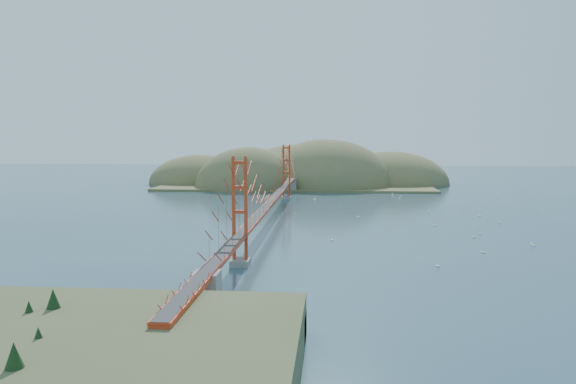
# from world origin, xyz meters

# --- Properties ---
(ground) EXTENTS (320.00, 320.00, 0.00)m
(ground) POSITION_xyz_m (0.00, 0.00, 0.00)
(ground) COLOR #2D4A5A
(ground) RESTS_ON ground
(bridge) EXTENTS (2.20, 94.40, 12.00)m
(bridge) POSITION_xyz_m (0.00, 0.18, 7.01)
(bridge) COLOR gray
(bridge) RESTS_ON ground
(approach_viaduct) EXTENTS (1.40, 12.00, 3.38)m
(approach_viaduct) POSITION_xyz_m (0.00, -51.91, 2.55)
(approach_viaduct) COLOR red
(approach_viaduct) RESTS_ON ground
(promontory) EXTENTS (9.00, 6.00, 0.24)m
(promontory) POSITION_xyz_m (0.00, -48.50, 0.12)
(promontory) COLOR #59544C
(promontory) RESTS_ON ground
(fort) EXTENTS (3.70, 2.30, 1.75)m
(fort) POSITION_xyz_m (0.40, -47.80, 0.67)
(fort) COLOR maroon
(fort) RESTS_ON ground
(near_bluff) EXTENTS (24.00, 20.50, 4.11)m
(near_bluff) POSITION_xyz_m (-4.00, -59.25, 1.45)
(near_bluff) COLOR #48542F
(near_bluff) RESTS_ON ground
(far_headlands) EXTENTS (84.00, 58.00, 25.00)m
(far_headlands) POSITION_xyz_m (2.21, 68.52, 0.00)
(far_headlands) COLOR brown
(far_headlands) RESTS_ON ground
(sailboat_3) EXTENTS (0.66, 0.66, 0.70)m
(sailboat_3) POSITION_xyz_m (6.00, 30.30, 0.15)
(sailboat_3) COLOR white
(sailboat_3) RESTS_ON ground
(sailboat_15) EXTENTS (0.49, 0.56, 0.64)m
(sailboat_15) POSITION_xyz_m (23.35, 40.05, 0.15)
(sailboat_15) COLOR white
(sailboat_15) RESTS_ON ground
(sailboat_14) EXTENTS (0.62, 0.62, 0.67)m
(sailboat_14) POSITION_xyz_m (35.97, 1.60, 0.15)
(sailboat_14) COLOR white
(sailboat_14) RESTS_ON ground
(sailboat_9) EXTENTS (0.58, 0.58, 0.60)m
(sailboat_9) POSITION_xyz_m (46.63, 14.95, 0.14)
(sailboat_9) COLOR white
(sailboat_9) RESTS_ON ground
(sailboat_13) EXTENTS (0.61, 0.61, 0.63)m
(sailboat_13) POSITION_xyz_m (28.95, -11.41, 0.14)
(sailboat_13) COLOR white
(sailboat_13) RESTS_ON ground
(sailboat_17) EXTENTS (0.64, 0.62, 0.72)m
(sailboat_17) POSITION_xyz_m (45.49, 36.85, 0.16)
(sailboat_17) COLOR white
(sailboat_17) RESTS_ON ground
(sailboat_2) EXTENTS (0.57, 0.48, 0.65)m
(sailboat_2) POSITION_xyz_m (25.41, -2.19, 0.15)
(sailboat_2) COLOR white
(sailboat_2) RESTS_ON ground
(sailboat_5) EXTENTS (0.58, 0.61, 0.69)m
(sailboat_5) POSITION_xyz_m (34.91, -16.83, 0.15)
(sailboat_5) COLOR white
(sailboat_5) RESTS_ON ground
(sailboat_10) EXTENTS (0.61, 0.61, 0.66)m
(sailboat_10) POSITION_xyz_m (20.96, -28.79, 0.15)
(sailboat_10) COLOR white
(sailboat_10) RESTS_ON ground
(sailboat_7) EXTENTS (0.57, 0.57, 0.62)m
(sailboat_7) POSITION_xyz_m (24.19, 33.67, 0.14)
(sailboat_7) COLOR white
(sailboat_7) RESTS_ON ground
(sailboat_16) EXTENTS (0.54, 0.51, 0.60)m
(sailboat_16) POSITION_xyz_m (14.13, 5.95, 0.14)
(sailboat_16) COLOR white
(sailboat_16) RESTS_ON ground
(sailboat_1) EXTENTS (0.53, 0.58, 0.66)m
(sailboat_1) POSITION_xyz_m (30.41, -8.68, 0.15)
(sailboat_1) COLOR white
(sailboat_1) RESTS_ON ground
(sailboat_8) EXTENTS (0.55, 0.47, 0.63)m
(sailboat_8) POSITION_xyz_m (34.73, 8.66, 0.14)
(sailboat_8) COLOR white
(sailboat_8) RESTS_ON ground
(sailboat_6) EXTENTS (0.67, 0.67, 0.70)m
(sailboat_6) POSITION_xyz_m (27.56, -21.35, 0.15)
(sailboat_6) COLOR white
(sailboat_6) RESTS_ON ground
(sailboat_0) EXTENTS (0.56, 0.61, 0.68)m
(sailboat_0) POSITION_xyz_m (9.72, -15.13, 0.15)
(sailboat_0) COLOR white
(sailboat_0) RESTS_ON ground
(sailboat_12) EXTENTS (0.50, 0.42, 0.57)m
(sailboat_12) POSITION_xyz_m (25.05, 37.81, 0.14)
(sailboat_12) COLOR white
(sailboat_12) RESTS_ON ground
(sailboat_4) EXTENTS (0.63, 0.63, 0.69)m
(sailboat_4) POSITION_xyz_m (26.91, 12.43, 0.15)
(sailboat_4) COLOR white
(sailboat_4) RESTS_ON ground
(sailboat_extra_0) EXTENTS (0.56, 0.56, 0.60)m
(sailboat_extra_0) POSITION_xyz_m (35.08, -15.56, 0.14)
(sailboat_extra_0) COLOR white
(sailboat_extra_0) RESTS_ON ground
(sailboat_extra_1) EXTENTS (0.53, 0.53, 0.58)m
(sailboat_extra_1) POSITION_xyz_m (33.78, 17.51, 0.14)
(sailboat_extra_1) COLOR white
(sailboat_extra_1) RESTS_ON ground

